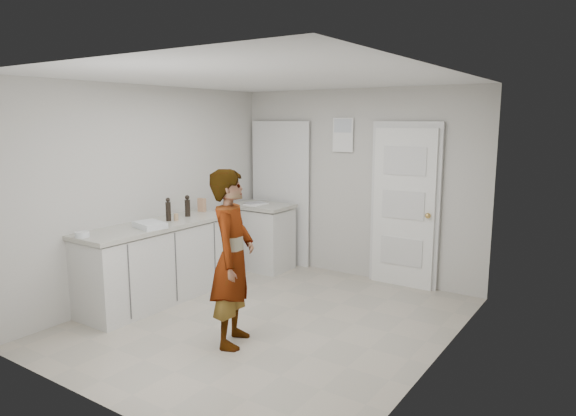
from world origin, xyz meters
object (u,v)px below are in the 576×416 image
Objects in this scene: cake_mix_box at (202,205)px; egg_bowl at (82,234)px; person at (232,258)px; oil_cruet_b at (168,210)px; spice_jar at (176,217)px; oil_cruet_a at (187,206)px; baking_dish at (150,225)px.

cake_mix_box is 1.76m from egg_bowl.
person reaches higher than egg_bowl.
person reaches higher than oil_cruet_b.
person is 1.56m from spice_jar.
oil_cruet_b is 1.09m from egg_bowl.
spice_jar is at bearing -74.93° from oil_cruet_a.
spice_jar is 0.13m from oil_cruet_b.
spice_jar is at bearing 41.40° from person.
baking_dish is at bearing -82.46° from cake_mix_box.
egg_bowl is (-0.08, -1.41, -0.10)m from oil_cruet_a.
spice_jar is 0.57× the size of egg_bowl.
oil_cruet_b is (-0.06, -0.07, 0.09)m from spice_jar.
egg_bowl is at bearing -106.93° from baking_dish.
egg_bowl is (-0.21, -0.70, -0.00)m from baking_dish.
baking_dish is (0.12, -0.39, -0.10)m from oil_cruet_b.
cake_mix_box is at bearing 98.84° from oil_cruet_b.
cake_mix_box reaches higher than spice_jar.
spice_jar is (-1.41, 0.65, 0.13)m from person.
oil_cruet_a reaches higher than spice_jar.
baking_dish is 0.73m from egg_bowl.
spice_jar is 0.30× the size of oil_cruet_a.
cake_mix_box is at bearing 27.53° from person.
oil_cruet_a is 0.73m from baking_dish.
oil_cruet_b is at bearing -129.38° from spice_jar.
person is at bearing -31.58° from oil_cruet_a.
oil_cruet_a is 0.33m from oil_cruet_b.
cake_mix_box is 0.63× the size of oil_cruet_b.
egg_bowl is at bearing -93.20° from oil_cruet_a.
cake_mix_box is 1.22× the size of egg_bowl.
person is 1.65m from egg_bowl.
baking_dish is (-1.35, 0.20, 0.12)m from person.
spice_jar is at bearing -79.57° from cake_mix_box.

